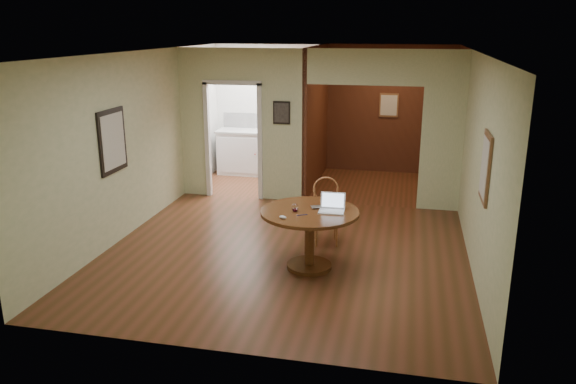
% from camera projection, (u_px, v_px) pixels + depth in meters
% --- Properties ---
extents(floor, '(5.00, 5.00, 0.00)m').
position_uv_depth(floor, '(284.00, 254.00, 7.81)').
color(floor, '#4D2D16').
rests_on(floor, ground).
extents(room_shell, '(5.20, 7.50, 5.00)m').
position_uv_depth(room_shell, '(296.00, 125.00, 10.45)').
color(room_shell, silver).
rests_on(room_shell, ground).
extents(dining_table, '(1.27, 1.27, 0.79)m').
position_uv_depth(dining_table, '(310.00, 226.00, 7.22)').
color(dining_table, '#632C18').
rests_on(dining_table, ground).
extents(chair, '(0.49, 0.49, 0.97)m').
position_uv_depth(chair, '(326.00, 207.00, 8.12)').
color(chair, '#AB6D3C').
rests_on(chair, ground).
extents(open_laptop, '(0.32, 0.28, 0.22)m').
position_uv_depth(open_laptop, '(332.00, 206.00, 7.14)').
color(open_laptop, white).
rests_on(open_laptop, dining_table).
extents(closed_laptop, '(0.34, 0.29, 0.02)m').
position_uv_depth(closed_laptop, '(323.00, 208.00, 7.23)').
color(closed_laptop, '#B2B2B6').
rests_on(closed_laptop, dining_table).
extents(mouse, '(0.11, 0.08, 0.04)m').
position_uv_depth(mouse, '(283.00, 217.00, 6.85)').
color(mouse, white).
rests_on(mouse, dining_table).
extents(wine_glass, '(0.09, 0.09, 0.10)m').
position_uv_depth(wine_glass, '(295.00, 208.00, 7.12)').
color(wine_glass, white).
rests_on(wine_glass, dining_table).
extents(pen, '(0.12, 0.07, 0.01)m').
position_uv_depth(pen, '(302.00, 215.00, 6.98)').
color(pen, '#0B1551').
rests_on(pen, dining_table).
extents(kitchen_cabinet, '(2.06, 0.60, 0.94)m').
position_uv_depth(kitchen_cabinet, '(265.00, 153.00, 11.89)').
color(kitchen_cabinet, white).
rests_on(kitchen_cabinet, ground).
extents(grocery_bag, '(0.32, 0.29, 0.30)m').
position_uv_depth(grocery_bag, '(278.00, 124.00, 11.66)').
color(grocery_bag, '#C7BB92').
rests_on(grocery_bag, kitchen_cabinet).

